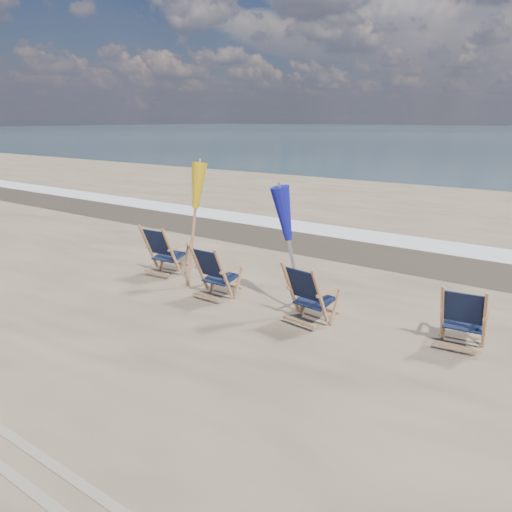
# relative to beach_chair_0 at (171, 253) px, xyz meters

# --- Properties ---
(surf_foam) EXTENTS (200.00, 1.40, 0.01)m
(surf_foam) POSITION_rel_beach_chair_0_xyz_m (2.27, 5.85, -0.53)
(surf_foam) COLOR silver
(surf_foam) RESTS_ON ground
(wet_sand_strip) EXTENTS (200.00, 2.60, 0.00)m
(wet_sand_strip) POSITION_rel_beach_chair_0_xyz_m (2.27, 4.35, -0.54)
(wet_sand_strip) COLOR #42362A
(wet_sand_strip) RESTS_ON ground
(beach_chair_0) EXTENTS (0.75, 0.83, 1.08)m
(beach_chair_0) POSITION_rel_beach_chair_0_xyz_m (0.00, 0.00, 0.00)
(beach_chair_0) COLOR black
(beach_chair_0) RESTS_ON ground
(beach_chair_1) EXTENTS (0.66, 0.74, 1.02)m
(beach_chair_1) POSITION_rel_beach_chair_0_xyz_m (1.74, -0.47, -0.03)
(beach_chair_1) COLOR black
(beach_chair_1) RESTS_ON ground
(beach_chair_2) EXTENTS (0.74, 0.81, 1.02)m
(beach_chair_2) POSITION_rel_beach_chair_0_xyz_m (3.65, -0.52, -0.03)
(beach_chair_2) COLOR black
(beach_chair_2) RESTS_ON ground
(beach_chair_3) EXTENTS (0.70, 0.76, 0.97)m
(beach_chair_3) POSITION_rel_beach_chair_0_xyz_m (5.82, 0.07, -0.05)
(beach_chair_3) COLOR black
(beach_chair_3) RESTS_ON ground
(umbrella_yellow) EXTENTS (0.30, 0.30, 2.34)m
(umbrella_yellow) POSITION_rel_beach_chair_0_xyz_m (0.63, -0.01, 1.27)
(umbrella_yellow) COLOR #A8744B
(umbrella_yellow) RESTS_ON ground
(umbrella_blue) EXTENTS (0.30, 0.30, 2.12)m
(umbrella_blue) POSITION_rel_beach_chair_0_xyz_m (2.95, -0.22, 1.06)
(umbrella_blue) COLOR #A5A5AD
(umbrella_blue) RESTS_ON ground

